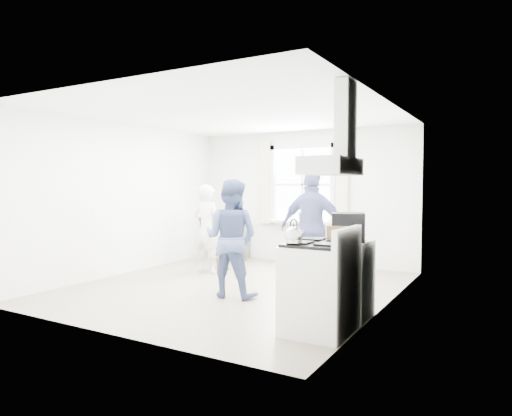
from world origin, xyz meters
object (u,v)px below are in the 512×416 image
(stereo_stack, at_px, (348,227))
(windsor_chair_b, at_px, (211,239))
(person_mid, at_px, (231,238))
(person_left, at_px, (207,229))
(person_right, at_px, (313,228))
(low_cabinet, at_px, (348,279))
(windsor_chair_a, at_px, (230,230))
(gas_stove, at_px, (320,287))

(stereo_stack, relative_size, windsor_chair_b, 0.47)
(stereo_stack, relative_size, person_mid, 0.28)
(person_left, relative_size, person_right, 0.88)
(stereo_stack, height_order, person_right, person_right)
(low_cabinet, height_order, person_right, person_right)
(stereo_stack, xyz_separation_m, person_right, (-1.05, 1.46, -0.18))
(person_mid, bearing_deg, windsor_chair_b, -53.12)
(low_cabinet, distance_m, windsor_chair_b, 3.31)
(stereo_stack, bearing_deg, person_mid, 173.41)
(stereo_stack, xyz_separation_m, windsor_chair_b, (-3.00, 1.51, -0.47))
(low_cabinet, bearing_deg, person_left, 155.93)
(stereo_stack, distance_m, person_mid, 1.76)
(windsor_chair_b, distance_m, person_mid, 1.83)
(windsor_chair_b, relative_size, person_left, 0.63)
(stereo_stack, distance_m, person_left, 3.35)
(windsor_chair_a, relative_size, person_left, 0.68)
(windsor_chair_a, distance_m, windsor_chair_b, 1.02)
(person_right, bearing_deg, person_mid, 59.20)
(person_mid, bearing_deg, person_left, -50.61)
(person_mid, relative_size, person_right, 0.92)
(windsor_chair_b, bearing_deg, windsor_chair_a, 104.48)
(stereo_stack, height_order, windsor_chair_a, stereo_stack)
(windsor_chair_b, xyz_separation_m, person_mid, (1.27, -1.31, 0.22))
(windsor_chair_b, bearing_deg, low_cabinet, -25.64)
(low_cabinet, distance_m, person_right, 1.78)
(low_cabinet, relative_size, windsor_chair_a, 0.85)
(gas_stove, relative_size, person_left, 0.72)
(stereo_stack, height_order, person_mid, person_mid)
(gas_stove, relative_size, low_cabinet, 1.24)
(gas_stove, xyz_separation_m, person_left, (-2.93, 2.04, 0.29))
(gas_stove, xyz_separation_m, stereo_stack, (0.09, 0.62, 0.58))
(low_cabinet, bearing_deg, person_mid, 175.85)
(windsor_chair_a, height_order, windsor_chair_b, windsor_chair_a)
(person_right, bearing_deg, windsor_chair_a, -27.34)
(person_right, bearing_deg, stereo_stack, 123.38)
(gas_stove, height_order, windsor_chair_a, gas_stove)
(gas_stove, bearing_deg, windsor_chair_a, 135.48)
(stereo_stack, xyz_separation_m, person_mid, (-1.73, 0.20, -0.25))
(windsor_chair_a, distance_m, person_right, 2.45)
(person_mid, bearing_deg, low_cabinet, 168.58)
(gas_stove, xyz_separation_m, low_cabinet, (0.07, 0.70, -0.03))
(person_mid, bearing_deg, person_right, -125.72)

